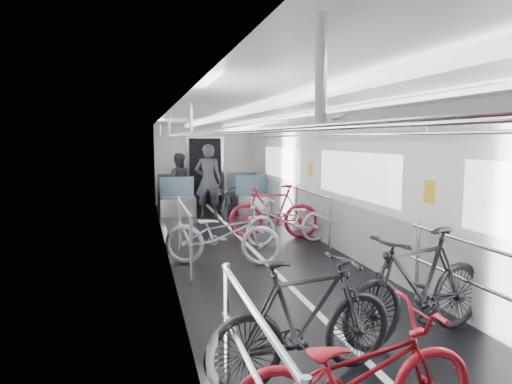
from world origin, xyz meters
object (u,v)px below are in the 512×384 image
at_px(bike_right_near, 418,285).
at_px(bike_right_mid, 289,221).
at_px(bike_left_near, 355,374).
at_px(person_standing, 208,181).
at_px(bike_aisle, 228,201).
at_px(person_seated, 178,182).
at_px(bike_left_mid, 305,319).
at_px(bike_right_far, 274,211).
at_px(bike_left_far, 222,234).

distance_m(bike_right_near, bike_right_mid, 4.25).
bearing_deg(bike_left_near, person_standing, -1.13).
height_order(bike_aisle, person_seated, person_seated).
relative_size(bike_left_mid, person_standing, 0.94).
height_order(bike_right_mid, person_standing, person_standing).
distance_m(bike_right_far, bike_aisle, 2.62).
bearing_deg(bike_right_far, bike_left_mid, 2.58).
bearing_deg(bike_right_near, bike_right_far, 167.84).
bearing_deg(bike_aisle, bike_left_near, -77.08).
height_order(bike_aisle, person_standing, person_standing).
bearing_deg(bike_aisle, bike_right_near, -68.09).
distance_m(bike_left_far, bike_right_near, 3.49).
relative_size(bike_right_mid, person_seated, 1.08).
xyz_separation_m(bike_left_mid, bike_right_near, (1.35, 0.45, 0.03)).
height_order(person_standing, person_seated, person_standing).
bearing_deg(bike_right_near, bike_left_far, -169.41).
distance_m(person_standing, person_seated, 1.45).
xyz_separation_m(bike_right_near, person_standing, (-0.96, 7.53, 0.37)).
xyz_separation_m(bike_left_mid, bike_left_far, (-0.03, 3.66, -0.04)).
xyz_separation_m(bike_right_near, bike_aisle, (-0.48, 7.43, -0.14)).
height_order(bike_left_near, bike_left_far, bike_left_far).
relative_size(bike_left_near, bike_right_far, 0.95).
bearing_deg(bike_left_near, bike_left_far, 2.24).
height_order(bike_left_far, person_standing, person_standing).
bearing_deg(person_seated, bike_right_mid, 117.19).
distance_m(bike_left_near, bike_right_near, 1.77).
xyz_separation_m(bike_left_mid, bike_right_mid, (1.43, 4.70, -0.07)).
xyz_separation_m(bike_left_mid, bike_aisle, (0.87, 7.88, -0.11)).
bearing_deg(bike_right_far, bike_aisle, -153.96).
distance_m(bike_aisle, person_standing, 0.71).
relative_size(bike_left_near, person_standing, 0.92).
relative_size(bike_left_near, bike_right_mid, 0.99).
bearing_deg(bike_left_far, bike_right_mid, -34.63).
bearing_deg(person_standing, bike_aisle, -174.76).
distance_m(bike_right_far, person_standing, 2.86).
height_order(bike_right_mid, person_seated, person_seated).
relative_size(bike_left_mid, bike_right_near, 0.94).
bearing_deg(person_standing, bike_left_near, 104.97).
relative_size(bike_left_far, person_standing, 1.00).
bearing_deg(person_seated, bike_left_near, 98.86).
bearing_deg(person_seated, bike_right_near, 107.32).
xyz_separation_m(bike_left_near, bike_right_near, (1.28, 1.22, 0.11)).
relative_size(bike_left_mid, bike_right_mid, 1.01).
bearing_deg(bike_right_mid, person_seated, -168.78).
bearing_deg(bike_right_far, bike_left_near, 4.89).
bearing_deg(bike_left_mid, person_standing, -13.43).
bearing_deg(bike_right_mid, bike_right_far, -177.30).
xyz_separation_m(person_standing, person_seated, (-0.64, 1.29, -0.13)).
relative_size(bike_left_mid, bike_aisle, 1.11).
height_order(bike_left_far, bike_right_near, bike_right_near).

